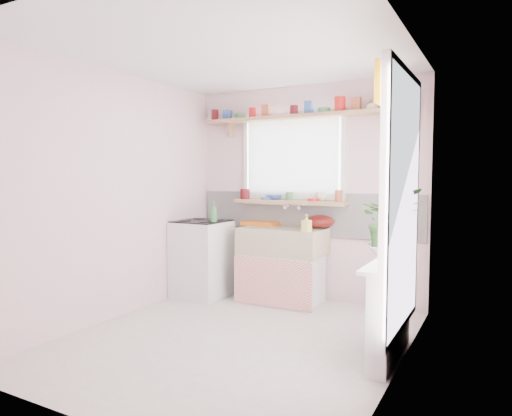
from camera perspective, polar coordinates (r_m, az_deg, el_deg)
The scene contains 19 objects.
room at distance 4.48m, azimuth 10.39°, elevation 3.01°, with size 3.20×3.20×3.20m.
sink_unit at distance 5.28m, azimuth 3.30°, elevation -7.05°, with size 0.95×0.65×1.11m.
cooker at distance 5.54m, azimuth -6.78°, elevation -6.25°, with size 0.58×0.58×0.93m.
radiator_ledge at distance 3.82m, azimuth 16.37°, elevation -12.06°, with size 0.22×0.95×0.78m.
windowsill at distance 5.36m, azimuth 4.18°, elevation 0.75°, with size 1.40×0.22×0.04m, color tan.
pine_shelf at distance 5.32m, azimuth 5.69°, elevation 11.29°, with size 2.52×0.24×0.04m, color tan.
shelf_crockery at distance 5.33m, azimuth 5.70°, elevation 12.09°, with size 2.47×0.11×0.12m.
sill_crockery at distance 5.35m, azimuth 4.19°, elevation 1.57°, with size 1.35×0.11×0.12m.
dish_tray at distance 5.56m, azimuth 0.73°, elevation -1.90°, with size 0.43×0.32×0.04m, color orange.
colander at distance 5.25m, azimuth 7.99°, elevation -1.69°, with size 0.34×0.34×0.15m, color #58100F.
jade_plant at distance 4.10m, azimuth 16.52°, elevation -1.50°, with size 0.52×0.45×0.57m, color #315C24.
fruit_bowl at distance 4.04m, azimuth 16.18°, elevation -5.07°, with size 0.34×0.34×0.08m, color silver.
herb_pot at distance 3.35m, azimuth 15.69°, elevation -6.07°, with size 0.10×0.07×0.18m, color #396B2A.
soap_bottle_sink at distance 4.88m, azimuth 6.34°, elevation -1.89°, with size 0.09×0.09×0.19m, color #DDE164.
sill_cup at distance 5.27m, azimuth 8.17°, elevation 1.45°, with size 0.13×0.13×0.11m, color silver.
sill_bowl at distance 5.50m, azimuth 2.33°, elevation 1.37°, with size 0.20×0.20×0.06m, color #314A9F.
shelf_vase at distance 5.13m, azimuth 14.72°, elevation 12.54°, with size 0.15×0.15×0.15m, color #99562F.
cooker_bottle at distance 5.28m, azimuth -5.35°, elevation -0.44°, with size 0.09×0.09×0.24m, color #39723E.
fruit at distance 4.04m, azimuth 16.30°, elevation -4.18°, with size 0.20×0.14×0.10m.
Camera 1 is at (2.05, -3.39, 1.44)m, focal length 32.00 mm.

